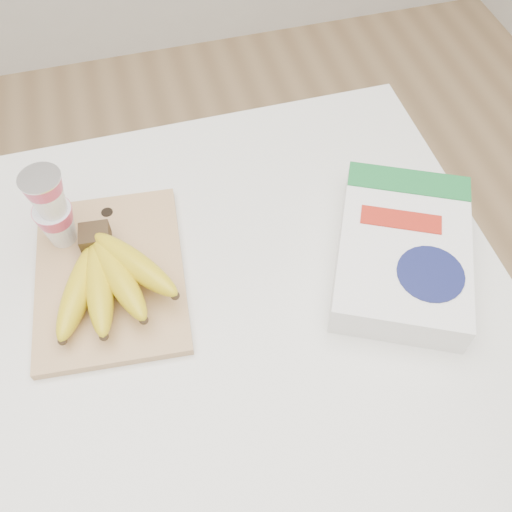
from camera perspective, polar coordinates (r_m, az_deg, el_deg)
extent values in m
plane|color=tan|center=(1.78, -7.20, -20.77)|extent=(4.00, 4.00, 0.00)
cube|color=white|center=(1.34, -9.35, -15.89)|extent=(1.25, 0.83, 0.94)
cube|color=tan|center=(0.95, -14.36, -1.82)|extent=(0.26, 0.34, 0.02)
cube|color=#382816|center=(0.96, -15.78, 1.77)|extent=(0.05, 0.05, 0.03)
ellipsoid|color=gold|center=(0.92, -17.23, -3.11)|extent=(0.11, 0.19, 0.06)
sphere|color=#382816|center=(0.88, -18.78, -8.02)|extent=(0.01, 0.01, 0.01)
ellipsoid|color=gold|center=(0.90, -15.41, -2.83)|extent=(0.05, 0.19, 0.06)
sphere|color=#382816|center=(0.86, -14.98, -7.77)|extent=(0.01, 0.01, 0.01)
ellipsoid|color=gold|center=(0.90, -13.60, -2.00)|extent=(0.10, 0.20, 0.06)
sphere|color=#382816|center=(0.85, -11.16, -6.30)|extent=(0.01, 0.01, 0.01)
ellipsoid|color=gold|center=(0.90, -12.12, -0.76)|extent=(0.14, 0.18, 0.06)
sphere|color=#382816|center=(0.86, -8.09, -3.94)|extent=(0.01, 0.01, 0.01)
cylinder|color=silver|center=(0.90, -20.89, 7.29)|extent=(0.06, 0.06, 0.00)
cube|color=white|center=(0.95, 14.41, 0.46)|extent=(0.31, 0.36, 0.06)
cube|color=#197133|center=(1.00, 15.06, 7.23)|extent=(0.21, 0.14, 0.00)
cylinder|color=#141A4E|center=(0.90, 17.07, -1.70)|extent=(0.14, 0.14, 0.00)
cube|color=#B32214|center=(0.95, 14.30, 3.54)|extent=(0.13, 0.09, 0.00)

